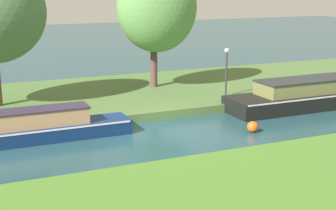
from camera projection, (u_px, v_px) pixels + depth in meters
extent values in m
plane|color=#21444D|center=(167.00, 133.00, 21.36)|extent=(120.00, 120.00, 0.00)
cube|color=#4B6B35|center=(116.00, 96.00, 27.52)|extent=(72.00, 10.00, 0.40)
cube|color=black|center=(296.00, 101.00, 25.37)|extent=(7.40, 2.28, 0.79)
cube|color=silver|center=(296.00, 94.00, 25.29)|extent=(7.25, 2.31, 0.07)
cube|color=olive|center=(306.00, 86.00, 25.44)|extent=(5.29, 1.73, 0.66)
cube|color=#292B2D|center=(307.00, 79.00, 25.36)|extent=(5.39, 1.83, 0.06)
cube|color=navy|center=(4.00, 137.00, 19.75)|extent=(10.29, 1.49, 0.61)
cube|color=silver|center=(3.00, 130.00, 19.69)|extent=(10.08, 1.52, 0.07)
cube|color=tan|center=(10.00, 121.00, 19.71)|extent=(6.16, 1.14, 0.65)
cube|color=#31273B|center=(9.00, 112.00, 19.63)|extent=(6.26, 1.20, 0.06)
cylinder|color=brown|center=(154.00, 59.00, 28.55)|extent=(0.39, 0.39, 3.20)
ellipsoid|color=#63974D|center=(157.00, 7.00, 27.36)|extent=(4.55, 3.51, 5.01)
cylinder|color=#333338|center=(226.00, 75.00, 26.18)|extent=(0.10, 0.10, 2.32)
sphere|color=white|center=(227.00, 50.00, 25.88)|extent=(0.24, 0.24, 0.24)
cylinder|color=#514121|center=(282.00, 90.00, 26.55)|extent=(0.12, 0.12, 0.65)
sphere|color=#E55919|center=(253.00, 127.00, 21.38)|extent=(0.48, 0.48, 0.48)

